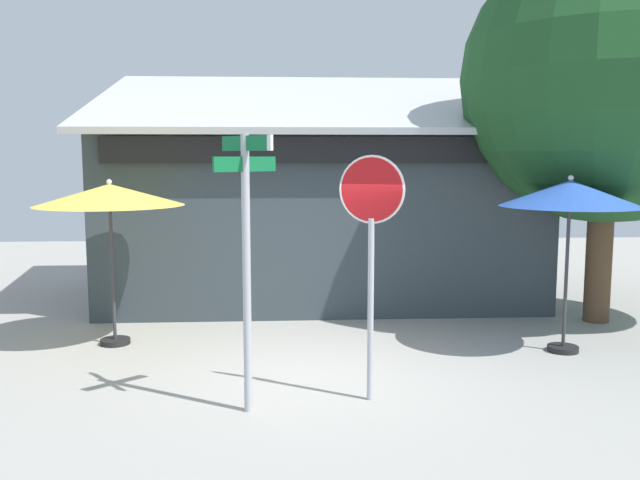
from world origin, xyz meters
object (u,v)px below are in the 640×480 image
street_sign_post (246,246)px  shade_tree (627,84)px  patio_umbrella_mustard_left (110,197)px  patio_umbrella_royal_blue_center (570,195)px  stop_sign (371,231)px

street_sign_post → shade_tree: size_ratio=0.47×
patio_umbrella_mustard_left → shade_tree: (8.14, 0.84, 1.76)m
patio_umbrella_royal_blue_center → shade_tree: shade_tree is taller
shade_tree → patio_umbrella_royal_blue_center: bearing=-134.4°
patio_umbrella_royal_blue_center → shade_tree: bearing=45.6°
street_sign_post → patio_umbrella_royal_blue_center: (4.44, 2.03, 0.42)m
street_sign_post → stop_sign: 1.42m
stop_sign → street_sign_post: bearing=-168.9°
street_sign_post → patio_umbrella_mustard_left: size_ratio=1.23×
street_sign_post → stop_sign: bearing=11.1°
street_sign_post → stop_sign: (1.39, 0.27, 0.12)m
stop_sign → patio_umbrella_mustard_left: bearing=144.5°
patio_umbrella_royal_blue_center → shade_tree: size_ratio=0.39×
street_sign_post → patio_umbrella_mustard_left: bearing=127.4°
street_sign_post → patio_umbrella_royal_blue_center: size_ratio=1.20×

